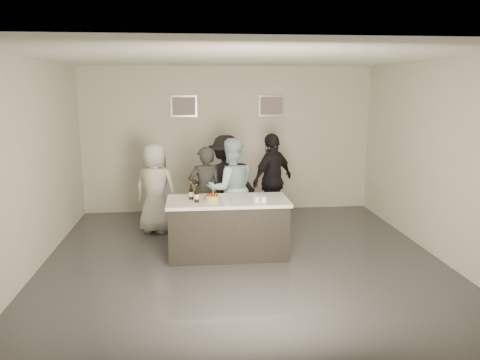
{
  "coord_description": "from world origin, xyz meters",
  "views": [
    {
      "loc": [
        -0.72,
        -6.69,
        2.62
      ],
      "look_at": [
        0.0,
        0.5,
        1.15
      ],
      "focal_mm": 35.0,
      "sensor_mm": 36.0,
      "label": 1
    }
  ],
  "objects": [
    {
      "name": "beer_bottle_b",
      "position": [
        -0.69,
        0.14,
        1.03
      ],
      "size": [
        0.07,
        0.07,
        0.26
      ],
      "primitive_type": "cylinder",
      "color": "black",
      "rests_on": "bar_counter"
    },
    {
      "name": "picture_right",
      "position": [
        0.9,
        2.97,
        2.2
      ],
      "size": [
        0.54,
        0.04,
        0.44
      ],
      "primitive_type": "cube",
      "color": "#B2B2B7",
      "rests_on": "wall_back"
    },
    {
      "name": "wall_back",
      "position": [
        0.0,
        3.0,
        1.5
      ],
      "size": [
        6.0,
        0.04,
        3.0
      ],
      "primitive_type": "cube",
      "color": "beige",
      "rests_on": "ground"
    },
    {
      "name": "ceiling",
      "position": [
        0.0,
        0.0,
        3.0
      ],
      "size": [
        6.0,
        6.0,
        0.0
      ],
      "primitive_type": "plane",
      "rotation": [
        3.14,
        0.0,
        0.0
      ],
      "color": "white"
    },
    {
      "name": "beer_bottle_a",
      "position": [
        -0.77,
        0.31,
        1.03
      ],
      "size": [
        0.07,
        0.07,
        0.26
      ],
      "primitive_type": "cylinder",
      "color": "black",
      "rests_on": "bar_counter"
    },
    {
      "name": "bar_counter",
      "position": [
        -0.21,
        0.25,
        0.45
      ],
      "size": [
        1.86,
        0.86,
        0.9
      ],
      "primitive_type": "cube",
      "color": "white",
      "rests_on": "ground"
    },
    {
      "name": "tumbler_cluster",
      "position": [
        0.26,
        0.12,
        0.94
      ],
      "size": [
        0.19,
        0.19,
        0.08
      ],
      "primitive_type": "cube",
      "color": "orange",
      "rests_on": "bar_counter"
    },
    {
      "name": "candles",
      "position": [
        -0.59,
        -0.06,
        0.9
      ],
      "size": [
        0.24,
        0.08,
        0.01
      ],
      "primitive_type": "cube",
      "color": "pink",
      "rests_on": "bar_counter"
    },
    {
      "name": "person_main_blue",
      "position": [
        -0.09,
        1.11,
        0.88
      ],
      "size": [
        0.95,
        0.79,
        1.75
      ],
      "primitive_type": "imported",
      "rotation": [
        0.0,
        0.0,
        3.31
      ],
      "color": "#AED4E4",
      "rests_on": "ground"
    },
    {
      "name": "picture_left",
      "position": [
        -0.9,
        2.97,
        2.2
      ],
      "size": [
        0.54,
        0.04,
        0.44
      ],
      "primitive_type": "cube",
      "color": "#B2B2B7",
      "rests_on": "wall_back"
    },
    {
      "name": "person_guest_back",
      "position": [
        -0.13,
        1.82,
        0.86
      ],
      "size": [
        1.18,
        0.77,
        1.72
      ],
      "primitive_type": "imported",
      "rotation": [
        0.0,
        0.0,
        3.02
      ],
      "color": "black",
      "rests_on": "ground"
    },
    {
      "name": "wall_front",
      "position": [
        0.0,
        -3.0,
        1.5
      ],
      "size": [
        6.0,
        0.04,
        3.0
      ],
      "primitive_type": "cube",
      "color": "beige",
      "rests_on": "ground"
    },
    {
      "name": "person_main_black",
      "position": [
        -0.53,
        1.2,
        0.8
      ],
      "size": [
        0.64,
        0.47,
        1.6
      ],
      "primitive_type": "imported",
      "rotation": [
        0.0,
        0.0,
        3.29
      ],
      "color": "#262626",
      "rests_on": "ground"
    },
    {
      "name": "cake",
      "position": [
        -0.46,
        0.21,
        0.94
      ],
      "size": [
        0.22,
        0.22,
        0.07
      ],
      "primitive_type": "cylinder",
      "color": "orange",
      "rests_on": "bar_counter"
    },
    {
      "name": "person_guest_right",
      "position": [
        0.74,
        1.8,
        0.88
      ],
      "size": [
        1.06,
        0.99,
        1.75
      ],
      "primitive_type": "imported",
      "rotation": [
        0.0,
        0.0,
        3.84
      ],
      "color": "black",
      "rests_on": "ground"
    },
    {
      "name": "floor",
      "position": [
        0.0,
        0.0,
        0.0
      ],
      "size": [
        6.0,
        6.0,
        0.0
      ],
      "primitive_type": "plane",
      "color": "#3D3D42",
      "rests_on": "ground"
    },
    {
      "name": "wall_left",
      "position": [
        -3.0,
        0.0,
        1.5
      ],
      "size": [
        0.04,
        6.0,
        3.0
      ],
      "primitive_type": "cube",
      "color": "beige",
      "rests_on": "ground"
    },
    {
      "name": "person_guest_left",
      "position": [
        -1.41,
        1.57,
        0.81
      ],
      "size": [
        0.92,
        0.76,
        1.62
      ],
      "primitive_type": "imported",
      "rotation": [
        0.0,
        0.0,
        2.78
      ],
      "color": "silver",
      "rests_on": "ground"
    },
    {
      "name": "wall_right",
      "position": [
        3.0,
        0.0,
        1.5
      ],
      "size": [
        0.04,
        6.0,
        3.0
      ],
      "primitive_type": "cube",
      "color": "beige",
      "rests_on": "ground"
    }
  ]
}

